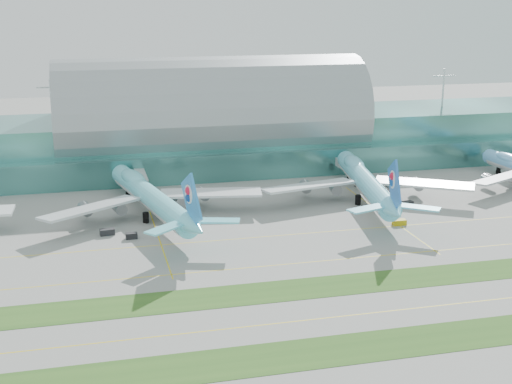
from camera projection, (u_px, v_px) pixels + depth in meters
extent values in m
plane|color=gray|center=(313.00, 291.00, 164.07)|extent=(700.00, 700.00, 0.00)
cube|color=#3D7A75|center=(211.00, 141.00, 283.08)|extent=(340.00, 42.00, 20.00)
cube|color=#3D7A75|center=(223.00, 167.00, 261.95)|extent=(340.00, 8.00, 10.00)
ellipsoid|color=#9EA5A8|center=(211.00, 116.00, 280.41)|extent=(340.00, 46.20, 16.17)
cylinder|color=white|center=(210.00, 95.00, 278.27)|extent=(0.80, 0.80, 16.00)
cube|color=#B2B7B7|center=(141.00, 177.00, 244.42)|extent=(3.50, 22.00, 3.00)
cylinder|color=black|center=(144.00, 195.00, 235.99)|extent=(1.00, 1.00, 4.00)
cube|color=#B2B7B7|center=(346.00, 165.00, 261.60)|extent=(3.50, 22.00, 3.00)
cylinder|color=black|center=(356.00, 181.00, 253.18)|extent=(1.00, 1.00, 4.00)
cube|color=#2D591E|center=(358.00, 348.00, 137.85)|extent=(420.00, 12.00, 0.08)
cube|color=#2D591E|center=(310.00, 288.00, 165.93)|extent=(420.00, 12.00, 0.08)
cube|color=yellow|center=(333.00, 317.00, 150.97)|extent=(420.00, 0.35, 0.01)
cube|color=yellow|center=(291.00, 264.00, 180.92)|extent=(420.00, 0.35, 0.01)
cube|color=yellow|center=(269.00, 236.00, 201.51)|extent=(420.00, 0.35, 0.01)
cylinder|color=#6CDFEF|center=(151.00, 197.00, 217.01)|extent=(20.39, 65.23, 6.53)
ellipsoid|color=#6CDFEF|center=(133.00, 178.00, 232.36)|extent=(10.32, 20.73, 4.66)
cone|color=#6CDFEF|center=(119.00, 172.00, 247.46)|extent=(7.51, 6.55, 6.53)
cone|color=#6CDFEF|center=(195.00, 228.00, 184.76)|extent=(8.10, 10.60, 6.21)
cube|color=silver|center=(91.00, 208.00, 207.25)|extent=(30.58, 24.40, 1.29)
cylinder|color=gray|center=(102.00, 208.00, 214.78)|extent=(4.74, 6.43, 3.58)
cube|color=silver|center=(211.00, 193.00, 223.35)|extent=(32.50, 13.11, 1.29)
cylinder|color=gray|center=(191.00, 197.00, 226.85)|extent=(4.74, 6.43, 3.58)
cube|color=#328EE1|center=(192.00, 201.00, 184.81)|extent=(3.59, 13.67, 15.19)
cylinder|color=white|center=(190.00, 194.00, 185.30)|extent=(2.01, 5.14, 5.06)
cylinder|color=black|center=(128.00, 193.00, 239.79)|extent=(1.90, 1.90, 3.16)
cylinder|color=black|center=(146.00, 218.00, 213.32)|extent=(1.90, 1.90, 3.16)
cylinder|color=black|center=(166.00, 215.00, 216.00)|extent=(1.90, 1.90, 3.16)
cylinder|color=#6DD5F0|center=(365.00, 182.00, 234.70)|extent=(17.37, 66.17, 6.60)
ellipsoid|color=#6DD5F0|center=(354.00, 164.00, 251.96)|extent=(9.49, 20.82, 4.70)
cone|color=#6DD5F0|center=(344.00, 158.00, 268.85)|extent=(7.38, 6.34, 6.60)
cone|color=#6DD5F0|center=(395.00, 211.00, 198.56)|extent=(7.76, 10.48, 6.27)
cube|color=white|center=(309.00, 186.00, 231.39)|extent=(32.90, 14.75, 1.30)
cylinder|color=gray|center=(320.00, 188.00, 237.85)|extent=(4.53, 6.37, 3.62)
cube|color=white|center=(424.00, 184.00, 234.14)|extent=(31.41, 23.51, 1.30)
cylinder|color=gray|center=(405.00, 186.00, 239.92)|extent=(4.53, 6.37, 3.62)
cube|color=blue|center=(394.00, 186.00, 198.81)|extent=(2.93, 13.90, 15.34)
cylinder|color=white|center=(394.00, 179.00, 199.41)|extent=(1.79, 5.20, 5.11)
cylinder|color=black|center=(350.00, 177.00, 260.10)|extent=(1.92, 1.92, 3.19)
cylinder|color=black|center=(358.00, 200.00, 231.68)|extent=(1.92, 1.92, 3.19)
cylinder|color=black|center=(377.00, 199.00, 232.14)|extent=(1.92, 1.92, 3.19)
ellipsoid|color=#71BDF9|center=(509.00, 159.00, 265.12)|extent=(6.39, 17.30, 3.98)
cone|color=#71BDF9|center=(486.00, 155.00, 278.83)|extent=(5.87, 4.86, 5.59)
cube|color=silver|center=(500.00, 178.00, 244.90)|extent=(27.31, 17.84, 1.10)
cylinder|color=#93959B|center=(501.00, 179.00, 251.05)|extent=(3.38, 5.14, 3.06)
cylinder|color=black|center=(498.00, 170.00, 271.78)|extent=(1.62, 1.62, 2.70)
cube|color=black|center=(107.00, 232.00, 202.45)|extent=(4.33, 2.62, 1.77)
cube|color=black|center=(132.00, 236.00, 199.39)|extent=(3.29, 1.92, 1.68)
cube|color=#C0A00B|center=(399.00, 222.00, 211.42)|extent=(4.00, 2.19, 1.60)
cube|color=black|center=(407.00, 204.00, 229.43)|extent=(4.24, 2.96, 1.82)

